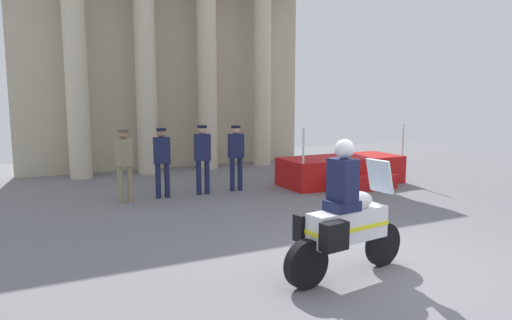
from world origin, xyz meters
name	(u,v)px	position (x,y,z in m)	size (l,w,h in m)	color
ground_plane	(394,270)	(0.00, 0.00, 0.00)	(28.00, 28.00, 0.00)	slate
colonnade_backdrop	(172,57)	(-0.09, 10.43, 3.69)	(9.71, 1.50, 6.89)	#B6AB91
reviewing_stand	(343,171)	(3.27, 5.56, 0.37)	(3.45, 1.92, 1.66)	#B71414
officer_in_row_0	(124,160)	(-2.58, 6.01, 1.00)	(0.41, 0.27, 1.69)	#847A5B
officer_in_row_1	(162,157)	(-1.67, 6.11, 0.99)	(0.41, 0.27, 1.68)	#191E42
officer_in_row_2	(203,154)	(-0.66, 6.06, 1.02)	(0.41, 0.27, 1.73)	#191E42
officer_in_row_3	(236,153)	(0.26, 6.09, 1.00)	(0.41, 0.27, 1.69)	#191E42
motorcycle_with_rider	(344,221)	(-0.80, 0.12, 0.79)	(2.09, 0.74, 1.90)	black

